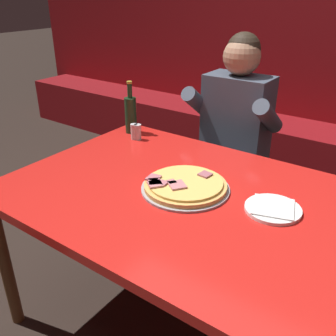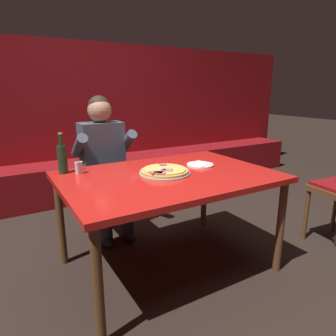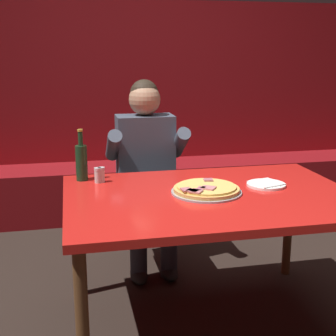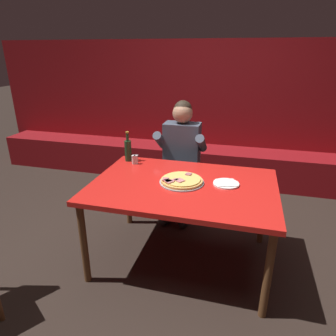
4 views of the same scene
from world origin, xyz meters
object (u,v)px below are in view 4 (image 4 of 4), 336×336
at_px(diner_seated_blue_shirt, 180,156).
at_px(shaker_oregano, 134,160).
at_px(plate_white_paper, 226,184).
at_px(pizza, 181,181).
at_px(shaker_black_pepper, 136,160).
at_px(beer_bottle, 128,150).
at_px(main_dining_table, 183,191).

bearing_deg(diner_seated_blue_shirt, shaker_oregano, -128.60).
bearing_deg(plate_white_paper, pizza, -170.94).
distance_m(shaker_oregano, shaker_black_pepper, 0.02).
xyz_separation_m(beer_bottle, shaker_oregano, (0.08, -0.07, -0.07)).
bearing_deg(main_dining_table, pizza, 136.49).
bearing_deg(main_dining_table, diner_seated_blue_shirt, 104.48).
xyz_separation_m(plate_white_paper, shaker_oregano, (-0.89, 0.25, 0.03)).
height_order(beer_bottle, shaker_black_pepper, beer_bottle).
relative_size(main_dining_table, shaker_oregano, 17.27).
bearing_deg(beer_bottle, plate_white_paper, -18.62).
relative_size(plate_white_paper, shaker_black_pepper, 2.44).
bearing_deg(pizza, diner_seated_blue_shirt, 103.46).
bearing_deg(plate_white_paper, shaker_black_pepper, 163.28).
xyz_separation_m(pizza, shaker_black_pepper, (-0.51, 0.32, 0.02)).
relative_size(beer_bottle, diner_seated_blue_shirt, 0.23).
xyz_separation_m(shaker_oregano, shaker_black_pepper, (0.02, 0.01, 0.00)).
distance_m(main_dining_table, shaker_black_pepper, 0.64).
distance_m(main_dining_table, shaker_oregano, 0.65).
distance_m(pizza, plate_white_paper, 0.36).
bearing_deg(main_dining_table, shaker_black_pepper, 147.74).
relative_size(pizza, plate_white_paper, 1.74).
height_order(pizza, plate_white_paper, pizza).
height_order(plate_white_paper, diner_seated_blue_shirt, diner_seated_blue_shirt).
xyz_separation_m(main_dining_table, diner_seated_blue_shirt, (-0.20, 0.77, 0.03)).
bearing_deg(plate_white_paper, diner_seated_blue_shirt, 127.56).
height_order(pizza, diner_seated_blue_shirt, diner_seated_blue_shirt).
relative_size(pizza, shaker_black_pepper, 4.25).
bearing_deg(diner_seated_blue_shirt, shaker_black_pepper, -127.32).
height_order(main_dining_table, beer_bottle, beer_bottle).
distance_m(plate_white_paper, beer_bottle, 1.03).
bearing_deg(pizza, main_dining_table, -43.51).
relative_size(plate_white_paper, diner_seated_blue_shirt, 0.16).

